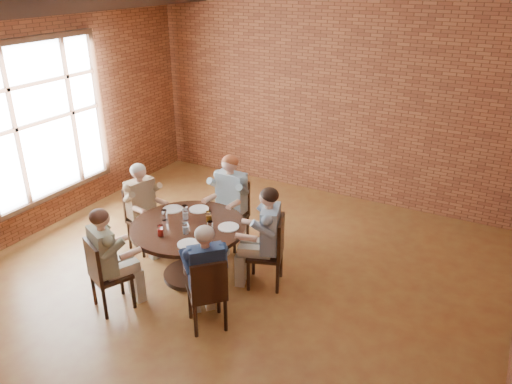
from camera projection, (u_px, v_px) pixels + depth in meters
The scene contains 29 objects.
floor at pixel (218, 292), 6.18m from camera, with size 7.00×7.00×0.00m, color olive.
wall_back at pixel (329, 98), 8.28m from camera, with size 7.00×7.00×0.00m, color brown.
wall_left at pixel (17, 123), 6.90m from camera, with size 7.00×7.00×0.00m, color brown.
ceiling_beam at pixel (35, 5), 5.91m from camera, with size 0.22×6.90×0.26m, color black.
window at pixel (44, 121), 7.21m from camera, with size 0.10×2.16×2.36m.
dining_table at pixel (189, 241), 6.28m from camera, with size 1.44×1.44×0.75m.
chair_a at pixel (272, 249), 6.13m from camera, with size 0.54×0.54×0.93m.
diner_a at pixel (265, 238), 6.08m from camera, with size 0.52×0.64×1.32m, color teal, non-canonical shape.
chair_b at pixel (233, 210), 7.12m from camera, with size 0.44×0.44×0.95m.
diner_b at pixel (229, 202), 6.99m from camera, with size 0.54×0.66×1.35m, color #88A1AD, non-canonical shape.
chair_c at pixel (141, 216), 6.99m from camera, with size 0.49×0.49×0.91m.
diner_c at pixel (144, 208), 6.89m from camera, with size 0.49×0.61×1.28m, color brown, non-canonical shape.
chair_d at pixel (104, 273), 5.68m from camera, with size 0.53×0.53×0.91m.
diner_d at pixel (109, 259), 5.67m from camera, with size 0.50×0.61×1.28m, color #9F907D, non-canonical shape.
chair_e at pixel (208, 291), 5.36m from camera, with size 0.55×0.55×0.90m.
diner_e at pixel (206, 277), 5.37m from camera, with size 0.49×0.60×1.26m, color navy, non-canonical shape.
plate_a at pixel (229, 227), 6.13m from camera, with size 0.26×0.26×0.01m, color white.
plate_b at pixel (199, 209), 6.59m from camera, with size 0.26×0.26×0.01m, color white.
plate_c at pixel (173, 209), 6.59m from camera, with size 0.26×0.26×0.01m, color white.
plate_d at pixel (188, 244), 5.75m from camera, with size 0.26×0.26×0.01m, color white.
glass_a at pixel (210, 227), 6.00m from camera, with size 0.07×0.07×0.14m, color white.
glass_b at pixel (209, 217), 6.25m from camera, with size 0.07×0.07×0.14m, color white.
glass_c at pixel (185, 211), 6.40m from camera, with size 0.07×0.07×0.14m, color white.
glass_d at pixel (185, 214), 6.32m from camera, with size 0.07×0.07×0.14m, color white.
glass_e at pixel (164, 215), 6.29m from camera, with size 0.07×0.07×0.14m, color white.
glass_f at pixel (160, 231), 5.92m from camera, with size 0.07×0.07×0.14m, color white.
glass_g at pixel (186, 228), 5.97m from camera, with size 0.07×0.07×0.14m, color white.
glass_h at pixel (207, 232), 5.90m from camera, with size 0.07×0.07×0.14m, color white.
smartphone at pixel (196, 245), 5.73m from camera, with size 0.07×0.14×0.01m, color black.
Camera 1 is at (2.87, -4.27, 3.67)m, focal length 35.00 mm.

